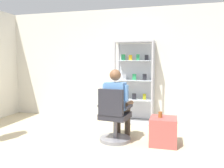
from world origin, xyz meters
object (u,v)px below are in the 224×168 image
object	(u,v)px
display_cabinet_main	(135,81)
seated_shopkeeper	(117,101)
storage_crate	(163,131)
office_chair	(114,120)
tea_glass	(160,115)

from	to	relation	value
display_cabinet_main	seated_shopkeeper	size ratio (longest dim) A/B	1.47
display_cabinet_main	storage_crate	size ratio (longest dim) A/B	4.02
storage_crate	seated_shopkeeper	bearing A→B (deg)	175.00
office_chair	seated_shopkeeper	distance (m)	0.36
seated_shopkeeper	tea_glass	size ratio (longest dim) A/B	12.90
seated_shopkeeper	storage_crate	xyz separation A→B (m)	(0.83, -0.07, -0.48)
display_cabinet_main	seated_shopkeeper	xyz separation A→B (m)	(-0.11, -1.31, -0.25)
seated_shopkeeper	tea_glass	world-z (taller)	seated_shopkeeper
display_cabinet_main	office_chair	world-z (taller)	display_cabinet_main
seated_shopkeeper	storage_crate	bearing A→B (deg)	-5.00
storage_crate	office_chair	bearing A→B (deg)	-174.01
seated_shopkeeper	tea_glass	xyz separation A→B (m)	(0.77, -0.07, -0.19)
display_cabinet_main	seated_shopkeeper	bearing A→B (deg)	-94.67
storage_crate	display_cabinet_main	bearing A→B (deg)	117.71
office_chair	tea_glass	world-z (taller)	office_chair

